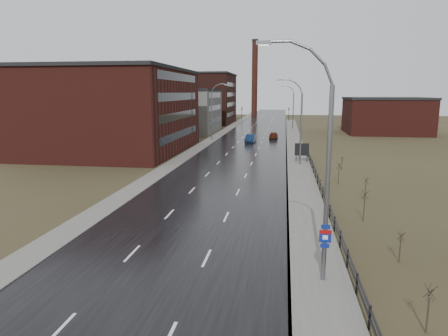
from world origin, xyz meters
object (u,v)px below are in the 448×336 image
(billboard, at_px, (302,150))
(streetlight_main, at_px, (322,167))
(car_far, at_px, (274,135))
(car_near, at_px, (250,139))

(billboard, bearing_deg, streetlight_main, -91.00)
(streetlight_main, relative_size, car_far, 2.73)
(streetlight_main, relative_size, car_near, 2.52)
(car_near, xyz_separation_m, car_far, (4.26, 7.13, -0.04))
(billboard, distance_m, car_near, 23.23)
(billboard, height_order, car_near, billboard)
(billboard, xyz_separation_m, car_near, (-8.93, 21.42, -1.02))
(billboard, relative_size, car_far, 0.62)
(car_far, bearing_deg, car_near, 59.55)
(streetlight_main, distance_m, billboard, 36.13)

